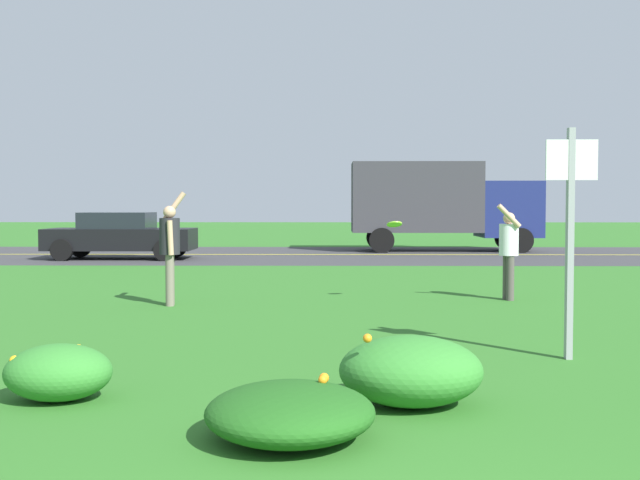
{
  "coord_description": "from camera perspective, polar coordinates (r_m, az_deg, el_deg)",
  "views": [
    {
      "loc": [
        -0.24,
        -2.46,
        1.71
      ],
      "look_at": [
        -0.45,
        11.3,
        1.09
      ],
      "focal_mm": 44.81,
      "sensor_mm": 36.0,
      "label": 1
    }
  ],
  "objects": [
    {
      "name": "daylily_clump_mid_right",
      "position": [
        6.9,
        6.5,
        -9.26
      ],
      "size": [
        1.22,
        1.09,
        0.66
      ],
      "color": "#337F2D",
      "rests_on": "ground"
    },
    {
      "name": "daylily_clump_front_center",
      "position": [
        5.93,
        -2.14,
        -12.18
      ],
      "size": [
        1.24,
        1.34,
        0.42
      ],
      "color": "#1E5619",
      "rests_on": "ground"
    },
    {
      "name": "highway_strip",
      "position": [
        26.85,
        1.38,
        -1.05
      ],
      "size": [
        120.0,
        9.63,
        0.01
      ],
      "primitive_type": "cube",
      "color": "#38383A",
      "rests_on": "ground"
    },
    {
      "name": "box_truck_navy",
      "position": [
        29.23,
        8.59,
        2.75
      ],
      "size": [
        6.7,
        2.46,
        3.2
      ],
      "color": "navy",
      "rests_on": "ground"
    },
    {
      "name": "highway_center_stripe",
      "position": [
        26.85,
        1.38,
        -1.04
      ],
      "size": [
        120.0,
        0.16,
        0.0
      ],
      "primitive_type": "cube",
      "color": "yellow",
      "rests_on": "ground"
    },
    {
      "name": "person_catcher_white_shirt",
      "position": [
        14.56,
        13.31,
        -0.53
      ],
      "size": [
        0.45,
        0.53,
        1.72
      ],
      "color": "silver",
      "rests_on": "ground"
    },
    {
      "name": "frisbee_lime",
      "position": [
        14.0,
        5.34,
        1.13
      ],
      "size": [
        0.27,
        0.26,
        0.13
      ],
      "color": "#8CD133"
    },
    {
      "name": "car_black_center_left",
      "position": [
        25.51,
        -14.08,
        0.33
      ],
      "size": [
        4.5,
        2.0,
        1.45
      ],
      "color": "black",
      "rests_on": "ground"
    },
    {
      "name": "sign_post_near_path",
      "position": [
        9.14,
        17.44,
        1.41
      ],
      "size": [
        0.56,
        0.1,
        2.54
      ],
      "color": "#93969B",
      "rests_on": "ground"
    },
    {
      "name": "person_thrower_dark_shirt",
      "position": [
        13.63,
        -10.67,
        -0.38
      ],
      "size": [
        0.42,
        0.52,
        1.93
      ],
      "color": "#232328",
      "rests_on": "ground"
    },
    {
      "name": "ground_plane",
      "position": [
        14.73,
        1.8,
        -4.08
      ],
      "size": [
        120.0,
        120.0,
        0.0
      ],
      "primitive_type": "plane",
      "color": "#2D6B23"
    },
    {
      "name": "daylily_clump_mid_center",
      "position": [
        7.39,
        -18.19,
        -8.96
      ],
      "size": [
        0.93,
        0.79,
        0.49
      ],
      "color": "#337F2D",
      "rests_on": "ground"
    }
  ]
}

